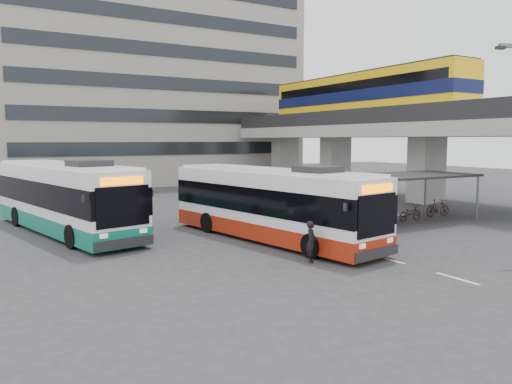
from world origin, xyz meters
TOP-DOWN VIEW (x-y plane):
  - ground at (0.00, 0.00)m, footprint 120.00×120.00m
  - viaduct at (17.00, 13.50)m, footprint 8.00×32.00m
  - bike_shelter at (8.45, 3.00)m, footprint 10.00×4.00m
  - office_block at (6.00, 36.00)m, footprint 30.00×15.00m
  - road_markings at (2.50, -3.00)m, footprint 0.15×7.60m
  - bus_main at (0.64, 2.33)m, footprint 4.37×11.66m
  - bus_teal at (-6.90, 8.73)m, footprint 4.97×12.23m
  - pedestrian at (-0.25, -1.92)m, footprint 0.62×0.66m

SIDE VIEW (x-z plane):
  - ground at x=0.00m, z-range 0.00..0.00m
  - road_markings at x=2.50m, z-range 0.00..0.01m
  - pedestrian at x=-0.25m, z-range 0.00..1.51m
  - bus_main at x=0.64m, z-range -0.12..3.25m
  - bike_shelter at x=8.45m, z-range 0.37..2.91m
  - bus_teal at x=-6.90m, z-range -0.13..3.41m
  - viaduct at x=17.00m, z-range 1.39..11.07m
  - office_block at x=6.00m, z-range 0.00..25.00m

